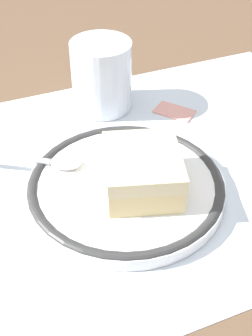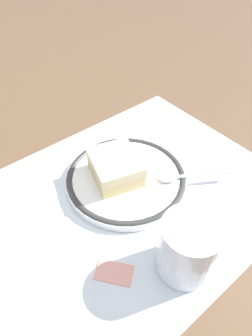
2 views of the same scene
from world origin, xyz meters
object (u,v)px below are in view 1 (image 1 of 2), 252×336
Objects in this scene: cake_slice at (142,171)px; sugar_packet at (175,110)px; plate at (126,186)px; cup at (99,80)px; spoon at (45,161)px.

cake_slice is 0.17m from sugar_packet.
sugar_packet is at bearing 51.25° from cake_slice.
sugar_packet is (0.12, 0.12, -0.01)m from plate.
cake_slice is at bearing -95.98° from cup.
cake_slice is 2.07× the size of sugar_packet.
cup reaches higher than plate.
spoon reaches higher than sugar_packet.
spoon is 1.27× the size of cup.
cup is at bearing 84.02° from cake_slice.
spoon reaches higher than plate.
cup is (0.02, 0.18, 0.00)m from cake_slice.
cake_slice is 0.18m from cup.
cup is 0.10m from sugar_packet.
plate is 2.31× the size of cup.
sugar_packet is (0.10, 0.13, -0.03)m from cake_slice.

